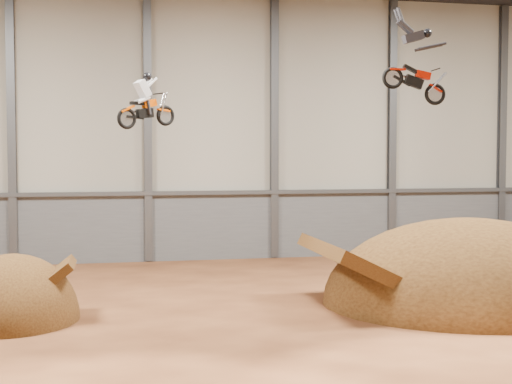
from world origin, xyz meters
TOP-DOWN VIEW (x-y plane):
  - floor at (0.00, 0.00)m, footprint 40.00×40.00m
  - back_wall at (0.00, 15.00)m, footprint 40.00×0.10m
  - lower_band_back at (0.00, 14.90)m, footprint 39.80×0.18m
  - steel_rail at (0.00, 14.75)m, footprint 39.80×0.35m
  - steel_column_1 at (-10.00, 14.80)m, footprint 0.40×0.36m
  - steel_column_2 at (-3.33, 14.80)m, footprint 0.40×0.36m
  - steel_column_3 at (3.33, 14.80)m, footprint 0.40×0.36m
  - steel_column_4 at (10.00, 14.80)m, footprint 0.40×0.36m
  - steel_column_5 at (16.67, 14.80)m, footprint 0.40×0.36m
  - takeoff_ramp at (-8.55, 2.53)m, footprint 4.44×5.12m
  - landing_ramp at (7.83, 2.06)m, footprint 11.00×9.73m
  - fmx_rider_a at (-3.97, 3.25)m, footprint 2.61×1.97m
  - fmx_rider_b at (5.26, 1.70)m, footprint 4.03×1.28m

SIDE VIEW (x-z plane):
  - floor at x=0.00m, z-range 0.00..0.00m
  - takeoff_ramp at x=-8.55m, z-range -2.22..2.22m
  - landing_ramp at x=7.83m, z-range -3.17..3.17m
  - lower_band_back at x=0.00m, z-range 0.00..3.50m
  - steel_rail at x=0.00m, z-range 3.45..3.65m
  - back_wall at x=0.00m, z-range 0.00..14.00m
  - steel_column_1 at x=-10.00m, z-range 0.05..13.95m
  - steel_column_2 at x=-3.33m, z-range 0.05..13.95m
  - steel_column_3 at x=3.33m, z-range 0.05..13.95m
  - steel_column_4 at x=10.00m, z-range 0.05..13.95m
  - steel_column_5 at x=16.67m, z-range 0.05..13.95m
  - fmx_rider_a at x=-3.97m, z-range 6.40..8.70m
  - fmx_rider_b at x=5.26m, z-range 7.17..10.85m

